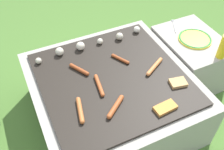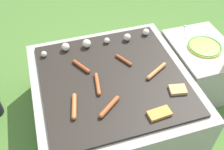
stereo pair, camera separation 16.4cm
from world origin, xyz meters
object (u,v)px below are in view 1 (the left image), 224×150
(sausage_front_center, at_px, (80,110))
(plate_colorful, at_px, (195,39))
(condiment_bottle, at_px, (224,46))
(fork_utensil, at_px, (174,25))

(sausage_front_center, bearing_deg, plate_colorful, 14.66)
(plate_colorful, bearing_deg, condiment_bottle, -81.14)
(sausage_front_center, xyz_separation_m, fork_utensil, (0.95, 0.47, -0.01))
(sausage_front_center, distance_m, plate_colorful, 1.02)
(sausage_front_center, relative_size, fork_utensil, 1.15)
(sausage_front_center, relative_size, plate_colorful, 0.75)
(plate_colorful, bearing_deg, sausage_front_center, -165.34)
(condiment_bottle, bearing_deg, fork_utensil, 99.50)
(condiment_bottle, bearing_deg, sausage_front_center, -178.25)
(plate_colorful, xyz_separation_m, fork_utensil, (-0.04, 0.21, -0.01))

